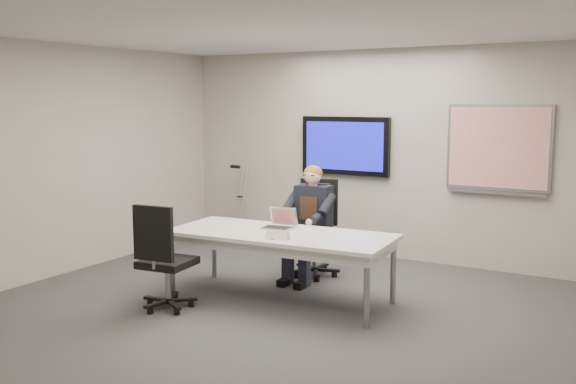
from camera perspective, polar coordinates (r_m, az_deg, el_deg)
The scene contains 14 objects.
floor at distance 6.40m, azimuth -2.50°, elevation -11.20°, with size 6.00×6.00×0.02m, color #37373A.
ceiling at distance 6.08m, azimuth -2.67°, elevation 14.56°, with size 6.00×6.00×0.02m, color silver.
wall_back at distance 8.74m, azimuth 8.21°, elevation 3.34°, with size 6.00×0.02×2.80m, color #A69F96.
wall_left at distance 8.11m, azimuth -20.67°, elevation 2.53°, with size 0.02×6.00×2.80m, color #A69F96.
conference_table at distance 6.81m, azimuth -0.65°, elevation -4.31°, with size 2.45×1.16×0.73m.
tv_display at distance 8.89m, azimuth 5.10°, elevation 4.11°, with size 1.30×0.09×0.80m.
whiteboard at distance 8.24m, azimuth 18.18°, elevation 3.64°, with size 1.25×0.08×1.10m.
office_chair_far at distance 7.85m, azimuth 2.47°, elevation -4.80°, with size 0.69×0.69×1.16m.
office_chair_near at distance 6.68m, azimuth -10.86°, elevation -7.42°, with size 0.59×0.59×1.10m.
seated_person at distance 7.57m, azimuth 1.64°, elevation -3.83°, with size 0.44×0.75×1.36m.
crutch at distance 9.67m, azimuth -4.22°, elevation -0.91°, with size 0.16×0.34×1.20m, color #ADB0B5, non-canonical shape.
laptop at distance 7.02m, azimuth -0.73°, elevation -2.77°, with size 0.34×0.33×0.22m.
name_tent at distance 6.46m, azimuth -0.91°, elevation -3.83°, with size 0.22×0.06×0.09m, color white, non-canonical shape.
pen at distance 6.48m, azimuth -1.07°, elevation -4.16°, with size 0.01×0.01×0.13m, color black.
Camera 1 is at (3.29, -5.06, 2.12)m, focal length 40.00 mm.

